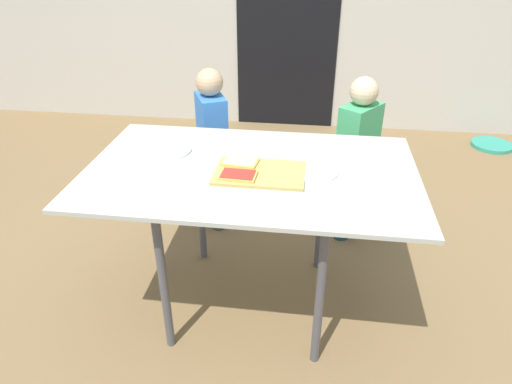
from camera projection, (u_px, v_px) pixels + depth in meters
name	position (u px, v px, depth m)	size (l,w,h in m)	color
ground_plane	(252.00, 300.00, 2.32)	(16.00, 16.00, 0.00)	olive
house_door	(288.00, 15.00, 3.95)	(0.90, 0.02, 2.00)	black
dining_table	(251.00, 182.00, 1.97)	(1.41, 0.86, 0.75)	#ADB1A6
cutting_board	(260.00, 173.00, 1.89)	(0.38, 0.25, 0.01)	tan
pizza_slice_near_left	(238.00, 175.00, 1.85)	(0.15, 0.11, 0.01)	#E9AF4C
pizza_slice_far_left	(240.00, 162.00, 1.95)	(0.16, 0.12, 0.01)	#E9AF4C
plate_white_right	(312.00, 171.00, 1.91)	(0.22, 0.22, 0.01)	white
plate_white_left	(168.00, 150.00, 2.09)	(0.22, 0.22, 0.01)	white
child_left	(213.00, 142.00, 2.67)	(0.23, 0.28, 0.99)	#3B4D3B
child_right	(357.00, 152.00, 2.57)	(0.26, 0.28, 0.98)	navy
garden_hose_coil	(492.00, 145.00, 3.96)	(0.34, 0.34, 0.03)	teal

